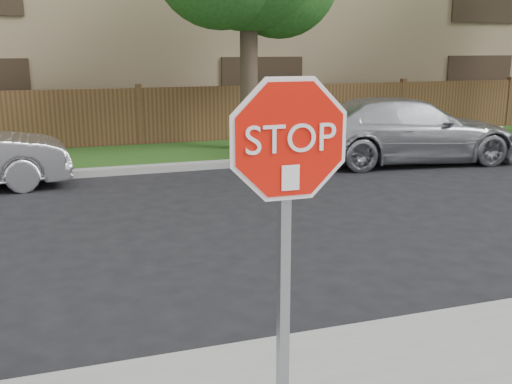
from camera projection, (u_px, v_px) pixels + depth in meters
name	position (u px, v px, depth m)	size (l,w,h in m)	color
ground	(315.00, 339.00, 5.60)	(90.00, 90.00, 0.00)	black
far_curb	(162.00, 168.00, 13.08)	(70.00, 0.30, 0.15)	gray
grass_strip	(151.00, 156.00, 14.60)	(70.00, 3.00, 0.12)	#1E4714
fence	(140.00, 118.00, 15.90)	(70.00, 0.12, 1.60)	#502E1C
apartment_building	(113.00, 20.00, 20.41)	(35.20, 9.20, 7.20)	tan
stop_sign	(287.00, 193.00, 3.52)	(1.01, 0.13, 2.55)	gray
sedan_right	(407.00, 130.00, 13.97)	(2.12, 5.21, 1.51)	#ABADB2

